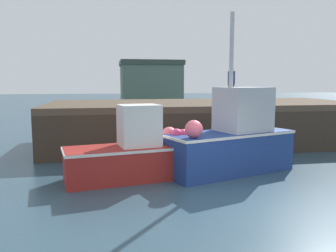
% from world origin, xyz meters
% --- Properties ---
extents(ground, '(120.00, 160.00, 0.10)m').
position_xyz_m(ground, '(0.00, 0.00, -0.05)').
color(ground, '#2D4756').
extents(pier, '(14.17, 6.09, 1.95)m').
position_xyz_m(pier, '(1.50, 7.54, 1.59)').
color(pier, brown).
rests_on(pier, ground).
extents(fishing_boat_near_left, '(3.74, 2.01, 2.22)m').
position_xyz_m(fishing_boat_near_left, '(-2.37, 2.56, 0.76)').
color(fishing_boat_near_left, maroon).
rests_on(fishing_boat_near_left, ground).
extents(fishing_boat_near_right, '(4.50, 2.80, 4.99)m').
position_xyz_m(fishing_boat_near_right, '(0.93, 2.82, 1.03)').
color(fishing_boat_near_right, navy).
rests_on(fishing_boat_near_right, ground).
extents(dockworker, '(0.34, 0.34, 1.65)m').
position_xyz_m(dockworker, '(2.88, 8.05, 2.78)').
color(dockworker, '#2D3342').
rests_on(dockworker, pier).
extents(warehouse, '(6.46, 5.20, 5.12)m').
position_xyz_m(warehouse, '(1.80, 29.27, 2.58)').
color(warehouse, '#4C6656').
rests_on(warehouse, ground).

